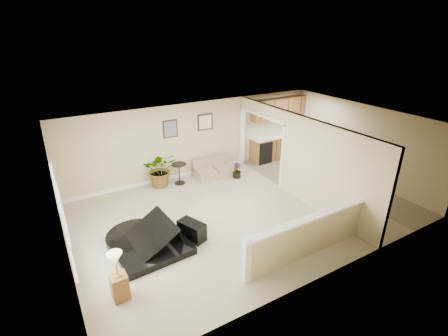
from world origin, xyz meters
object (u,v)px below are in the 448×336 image
piano_bench (192,230)px  accent_table (179,171)px  palm_plant (161,170)px  piano (146,224)px  small_plant (237,171)px  lamp_stand (118,279)px  loveseat (214,168)px

piano_bench → accent_table: bearing=72.6°
palm_plant → piano_bench: bearing=-96.5°
piano → accent_table: size_ratio=2.94×
piano_bench → small_plant: bearing=40.9°
small_plant → lamp_stand: bearing=-144.1°
piano_bench → loveseat: bearing=53.2°
accent_table → piano_bench: bearing=-107.4°
accent_table → piano: bearing=-125.5°
loveseat → lamp_stand: bearing=-133.9°
accent_table → lamp_stand: (-2.89, -3.99, -0.01)m
palm_plant → lamp_stand: size_ratio=1.23×
piano → lamp_stand: size_ratio=1.97×
lamp_stand → small_plant: bearing=35.9°
piano → piano_bench: 1.14m
piano_bench → palm_plant: palm_plant is taller
piano → loveseat: bearing=36.5°
piano_bench → accent_table: size_ratio=0.98×
accent_table → small_plant: accent_table is taller
piano_bench → lamp_stand: size_ratio=0.66×
palm_plant → piano: bearing=-115.7°
loveseat → piano: bearing=-137.3°
piano → small_plant: piano is taller
palm_plant → lamp_stand: bearing=-119.3°
loveseat → accent_table: bearing=-178.5°
piano → palm_plant: bearing=60.5°
loveseat → accent_table: loveseat is taller
loveseat → piano_bench: bearing=-124.3°
piano → lamp_stand: (-0.92, -1.23, -0.20)m
piano_bench → accent_table: 3.10m
small_plant → lamp_stand: size_ratio=0.51×
palm_plant → accent_table: bearing=-14.2°
piano_bench → loveseat: (2.19, 2.94, 0.07)m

